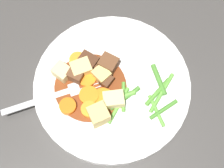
{
  "coord_description": "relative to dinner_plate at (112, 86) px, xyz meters",
  "views": [
    {
      "loc": [
        -0.04,
        0.19,
        0.53
      ],
      "look_at": [
        0.0,
        0.0,
        0.02
      ],
      "focal_mm": 52.5,
      "sensor_mm": 36.0,
      "label": 1
    }
  ],
  "objects": [
    {
      "name": "meat_chunk_3",
      "position": [
        0.06,
        0.0,
        0.02
      ],
      "size": [
        0.03,
        0.03,
        0.02
      ],
      "primitive_type": "cube",
      "rotation": [
        0.0,
        0.0,
        2.9
      ],
      "color": "brown",
      "rests_on": "dinner_plate"
    },
    {
      "name": "green_bean_3",
      "position": [
        -0.09,
        0.03,
        0.01
      ],
      "size": [
        0.04,
        0.04,
        0.01
      ],
      "primitive_type": "cylinder",
      "rotation": [
        0.0,
        1.57,
        3.93
      ],
      "color": "#4C8E33",
      "rests_on": "dinner_plate"
    },
    {
      "name": "carrot_slice_2",
      "position": [
        0.04,
        -0.0,
        0.01
      ],
      "size": [
        0.04,
        0.04,
        0.01
      ],
      "primitive_type": "cylinder",
      "rotation": [
        0.0,
        0.0,
        1.78
      ],
      "color": "orange",
      "rests_on": "dinner_plate"
    },
    {
      "name": "green_bean_5",
      "position": [
        -0.08,
        0.0,
        0.01
      ],
      "size": [
        0.04,
        0.06,
        0.01
      ],
      "primitive_type": "cylinder",
      "rotation": [
        0.0,
        1.57,
        4.19
      ],
      "color": "#599E38",
      "rests_on": "dinner_plate"
    },
    {
      "name": "carrot_slice_0",
      "position": [
        0.03,
        0.03,
        0.01
      ],
      "size": [
        0.04,
        0.04,
        0.01
      ],
      "primitive_type": "cylinder",
      "rotation": [
        0.0,
        0.0,
        2.5
      ],
      "color": "orange",
      "rests_on": "dinner_plate"
    },
    {
      "name": "carrot_slice_5",
      "position": [
        0.03,
        0.05,
        0.02
      ],
      "size": [
        0.04,
        0.04,
        0.01
      ],
      "primitive_type": "cylinder",
      "rotation": [
        0.0,
        0.0,
        0.61
      ],
      "color": "orange",
      "rests_on": "dinner_plate"
    },
    {
      "name": "green_bean_1",
      "position": [
        -0.08,
        -0.02,
        0.01
      ],
      "size": [
        0.04,
        0.05,
        0.01
      ],
      "primitive_type": "cylinder",
      "rotation": [
        0.0,
        1.57,
        5.22
      ],
      "color": "#4C8E33",
      "rests_on": "dinner_plate"
    },
    {
      "name": "meat_chunk_2",
      "position": [
        0.01,
        -0.03,
        0.02
      ],
      "size": [
        0.04,
        0.03,
        0.03
      ],
      "primitive_type": "cube",
      "rotation": [
        0.0,
        0.0,
        2.84
      ],
      "color": "brown",
      "rests_on": "dinner_plate"
    },
    {
      "name": "ground_plane",
      "position": [
        0.0,
        0.0,
        -0.01
      ],
      "size": [
        3.0,
        3.0,
        0.0
      ],
      "primitive_type": "plane",
      "color": "#423F3D"
    },
    {
      "name": "potato_chunk_2",
      "position": [
        0.02,
        -0.01,
        0.02
      ],
      "size": [
        0.03,
        0.03,
        0.02
      ],
      "primitive_type": "cube",
      "rotation": [
        0.0,
        0.0,
        0.95
      ],
      "color": "#DBBC6B",
      "rests_on": "dinner_plate"
    },
    {
      "name": "stew_sauce",
      "position": [
        0.03,
        0.01,
        0.01
      ],
      "size": [
        0.12,
        0.12,
        0.0
      ],
      "primitive_type": "cylinder",
      "color": "brown",
      "rests_on": "dinner_plate"
    },
    {
      "name": "carrot_slice_4",
      "position": [
        0.07,
        -0.03,
        0.01
      ],
      "size": [
        0.03,
        0.03,
        0.01
      ],
      "primitive_type": "cylinder",
      "rotation": [
        0.0,
        0.0,
        3.22
      ],
      "color": "orange",
      "rests_on": "dinner_plate"
    },
    {
      "name": "carrot_slice_3",
      "position": [
        0.06,
        0.05,
        0.01
      ],
      "size": [
        0.03,
        0.03,
        0.01
      ],
      "primitive_type": "cylinder",
      "rotation": [
        0.0,
        0.0,
        0.02
      ],
      "color": "orange",
      "rests_on": "dinner_plate"
    },
    {
      "name": "green_bean_0",
      "position": [
        -0.01,
        0.03,
        0.01
      ],
      "size": [
        0.07,
        0.05,
        0.01
      ],
      "primitive_type": "cylinder",
      "rotation": [
        0.0,
        1.57,
        3.69
      ],
      "color": "#66AD42",
      "rests_on": "dinner_plate"
    },
    {
      "name": "meat_chunk_4",
      "position": [
        0.05,
        -0.03,
        0.02
      ],
      "size": [
        0.04,
        0.03,
        0.02
      ],
      "primitive_type": "cube",
      "rotation": [
        0.0,
        0.0,
        2.79
      ],
      "color": "#4C2B19",
      "rests_on": "dinner_plate"
    },
    {
      "name": "dinner_plate",
      "position": [
        0.0,
        0.0,
        0.0
      ],
      "size": [
        0.27,
        0.27,
        0.02
      ],
      "primitive_type": "cylinder",
      "color": "white",
      "rests_on": "ground_plane"
    },
    {
      "name": "green_bean_7",
      "position": [
        -0.08,
        0.0,
        0.01
      ],
      "size": [
        0.03,
        0.08,
        0.01
      ],
      "primitive_type": "cylinder",
      "rotation": [
        0.0,
        1.57,
        4.37
      ],
      "color": "#66AD42",
      "rests_on": "dinner_plate"
    },
    {
      "name": "green_bean_2",
      "position": [
        -0.08,
        0.03,
        0.01
      ],
      "size": [
        0.04,
        0.05,
        0.01
      ],
      "primitive_type": "cylinder",
      "rotation": [
        0.0,
        1.57,
        5.3
      ],
      "color": "#66AD42",
      "rests_on": "dinner_plate"
    },
    {
      "name": "meat_chunk_1",
      "position": [
        0.03,
        -0.03,
        0.02
      ],
      "size": [
        0.03,
        0.03,
        0.02
      ],
      "primitive_type": "cube",
      "rotation": [
        0.0,
        0.0,
        0.35
      ],
      "color": "brown",
      "rests_on": "dinner_plate"
    },
    {
      "name": "fork",
      "position": [
        0.09,
        0.04,
        0.01
      ],
      "size": [
        0.16,
        0.1,
        0.0
      ],
      "color": "silver",
      "rests_on": "dinner_plate"
    },
    {
      "name": "potato_chunk_0",
      "position": [
        0.06,
        -0.01,
        0.02
      ],
      "size": [
        0.04,
        0.04,
        0.02
      ],
      "primitive_type": "cube",
      "rotation": [
        0.0,
        0.0,
        3.72
      ],
      "color": "#E5CC7A",
      "rests_on": "dinner_plate"
    },
    {
      "name": "potato_chunk_4",
      "position": [
        0.08,
        -0.0,
        0.02
      ],
      "size": [
        0.04,
        0.03,
        0.02
      ],
      "primitive_type": "cube",
      "rotation": [
        0.0,
        0.0,
        1.1
      ],
      "color": "#EAD68C",
      "rests_on": "dinner_plate"
    },
    {
      "name": "green_bean_8",
      "position": [
        -0.02,
        0.04,
        0.01
      ],
      "size": [
        0.03,
        0.07,
        0.01
      ],
      "primitive_type": "cylinder",
      "rotation": [
        0.0,
        1.57,
        4.43
      ],
      "color": "#66AD42",
      "rests_on": "dinner_plate"
    },
    {
      "name": "green_bean_6",
      "position": [
        -0.03,
        0.02,
        0.01
      ],
      "size": [
        0.05,
        0.05,
        0.01
      ],
      "primitive_type": "cylinder",
      "rotation": [
        0.0,
        1.57,
        4.0
      ],
      "color": "#4C8E33",
      "rests_on": "dinner_plate"
    },
    {
      "name": "carrot_slice_1",
      "position": [
        0.01,
        0.03,
        0.01
      ],
      "size": [
        0.04,
        0.04,
        0.01
      ],
      "primitive_type": "cylinder",
      "rotation": [
        0.0,
        0.0,
        5.81
      ],
      "color": "orange",
      "rests_on": "dinner_plate"
    },
    {
      "name": "meat_chunk_0",
      "position": [
        0.01,
        0.0,
        0.02
      ],
      "size": [
        0.02,
        0.03,
        0.02
      ],
      "primitive_type": "cube",
      "rotation": [
        0.0,
        0.0,
        4.29
      ],
      "color": "#56331E",
      "rests_on": "dinner_plate"
    },
    {
      "name": "green_bean_4",
      "position": [
        -0.02,
        0.02,
        0.01
      ],
      "size": [
        0.02,
        0.05,
        0.01
      ],
      "primitive_type": "cylinder",
      "rotation": [
        0.0,
        1.57,
        4.9
      ],
      "color": "#599E38",
      "rests_on": "dinner_plate"
    },
    {
      "name": "potato_chunk_3",
      "position": [
        0.01,
        0.06,
        0.02
      ],
      "size": [
        0.04,
        0.04,
        0.03
      ],
      "primitive_type": "cube",
      "rotation": [
        0.0,
        0.0,
        2.22
      ],
      "color": "#DBBC6B",
      "rests_on": "dinner_plate"
    },
    {
      "name": "potato_chunk_1",
      "position": [
        -0.01,
        0.03,
        0.02
      ],
      "size": [
        0.04,
        0.03,
        0.02
      ],
      "primitive_type": "cube",
      "rotation": [
        0.0,
        0.0,
        0.33
      ],
      "color": "#EAD68C",
      "rests_on": "dinner_plate"
    }
  ]
}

